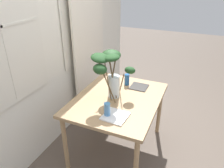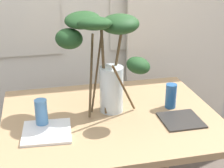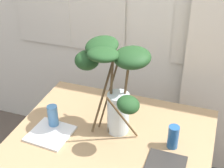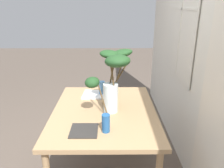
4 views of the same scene
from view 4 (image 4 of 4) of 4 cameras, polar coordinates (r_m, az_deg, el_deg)
back_wall_with_windows at (r=2.05m, az=24.30°, el=8.92°), size 4.45×0.14×2.69m
dining_table at (r=2.10m, az=-1.93°, el=-8.62°), size 1.19×0.94×0.76m
vase_with_branches at (r=1.94m, az=0.36°, el=2.87°), size 0.52×0.48×0.57m
drinking_glass_blue_left at (r=2.38m, az=-2.62°, el=-1.04°), size 0.06×0.06×0.15m
drinking_glass_blue_right at (r=1.71m, az=-1.59°, el=-10.06°), size 0.06×0.06×0.14m
plate_square_left at (r=2.39m, az=-4.57°, el=-2.72°), size 0.26×0.26×0.01m
plate_square_right at (r=1.76m, az=-7.22°, el=-11.81°), size 0.21×0.21×0.01m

